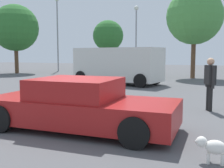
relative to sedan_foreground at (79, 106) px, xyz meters
The scene contains 10 objects.
ground_plane 0.65m from the sedan_foreground, 147.09° to the left, with size 80.00×80.00×0.00m, color #515154.
sedan_foreground is the anchor object (origin of this frame).
dog 3.26m from the sedan_foreground, 17.63° to the right, with size 0.60×0.24×0.44m.
van_white 10.23m from the sedan_foreground, 106.26° to the left, with size 5.63×3.03×2.18m.
pedestrian 4.48m from the sedan_foreground, 51.46° to the left, with size 0.39×0.52×1.70m.
light_post_near 21.96m from the sedan_foreground, 104.10° to the left, with size 0.44×0.44×6.56m.
light_post_mid 23.38m from the sedan_foreground, 124.91° to the left, with size 0.44×0.44×7.63m.
tree_back_left 21.19m from the sedan_foreground, 135.61° to the left, with size 4.27×4.27×6.34m.
tree_back_right 16.02m from the sedan_foreground, 86.57° to the left, with size 4.08×4.08×6.57m.
tree_far_right 26.02m from the sedan_foreground, 111.89° to the left, with size 3.55×3.55×5.70m.
Camera 1 is at (3.49, -5.89, 1.82)m, focal length 44.08 mm.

